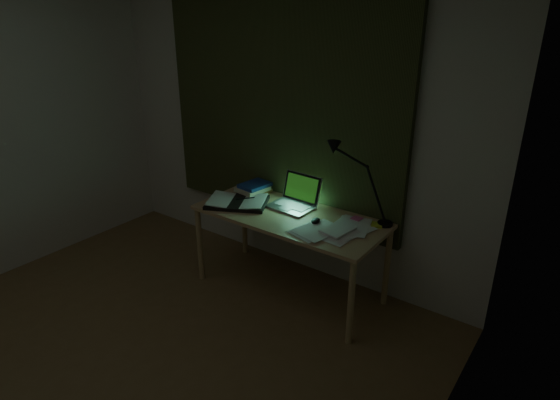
# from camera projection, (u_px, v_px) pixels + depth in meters

# --- Properties ---
(floor) EXTENTS (3.50, 4.00, 0.00)m
(floor) POSITION_uv_depth(u_px,v_px,m) (82.00, 394.00, 2.74)
(floor) COLOR brown
(floor) RESTS_ON ground
(wall_back) EXTENTS (3.50, 0.00, 2.50)m
(wall_back) POSITION_uv_depth(u_px,v_px,m) (282.00, 121.00, 3.75)
(wall_back) COLOR silver
(wall_back) RESTS_ON ground
(wall_right) EXTENTS (0.00, 4.00, 2.50)m
(wall_right) POSITION_uv_depth(u_px,v_px,m) (370.00, 334.00, 1.31)
(wall_right) COLOR silver
(wall_right) RESTS_ON ground
(curtain) EXTENTS (2.20, 0.06, 2.00)m
(curtain) POSITION_uv_depth(u_px,v_px,m) (279.00, 96.00, 3.64)
(curtain) COLOR #2E3319
(curtain) RESTS_ON wall_back
(desk) EXTENTS (1.45, 0.63, 0.66)m
(desk) POSITION_uv_depth(u_px,v_px,m) (289.00, 254.00, 3.61)
(desk) COLOR tan
(desk) RESTS_ON floor
(laptop) EXTENTS (0.36, 0.40, 0.24)m
(laptop) POSITION_uv_depth(u_px,v_px,m) (291.00, 194.00, 3.56)
(laptop) COLOR silver
(laptop) RESTS_ON desk
(open_textbook) EXTENTS (0.56, 0.50, 0.04)m
(open_textbook) POSITION_uv_depth(u_px,v_px,m) (237.00, 202.00, 3.67)
(open_textbook) COLOR silver
(open_textbook) RESTS_ON desk
(book_stack) EXTENTS (0.23, 0.26, 0.10)m
(book_stack) POSITION_uv_depth(u_px,v_px,m) (254.00, 188.00, 3.86)
(book_stack) COLOR silver
(book_stack) RESTS_ON desk
(loose_papers) EXTENTS (0.41, 0.43, 0.02)m
(loose_papers) POSITION_uv_depth(u_px,v_px,m) (332.00, 227.00, 3.26)
(loose_papers) COLOR white
(loose_papers) RESTS_ON desk
(mouse) EXTENTS (0.08, 0.11, 0.04)m
(mouse) POSITION_uv_depth(u_px,v_px,m) (316.00, 221.00, 3.35)
(mouse) COLOR black
(mouse) RESTS_ON desk
(sticky_yellow) EXTENTS (0.10, 0.10, 0.02)m
(sticky_yellow) POSITION_uv_depth(u_px,v_px,m) (377.00, 225.00, 3.30)
(sticky_yellow) COLOR #BECF2B
(sticky_yellow) RESTS_ON desk
(sticky_pink) EXTENTS (0.08, 0.08, 0.02)m
(sticky_pink) POSITION_uv_depth(u_px,v_px,m) (357.00, 219.00, 3.40)
(sticky_pink) COLOR pink
(sticky_pink) RESTS_ON desk
(desk_lamp) EXTENTS (0.41, 0.34, 0.58)m
(desk_lamp) POSITION_uv_depth(u_px,v_px,m) (388.00, 187.00, 3.21)
(desk_lamp) COLOR black
(desk_lamp) RESTS_ON desk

